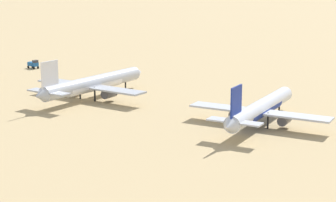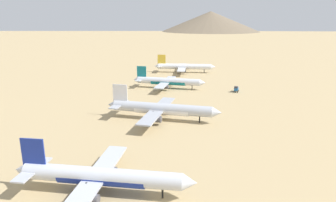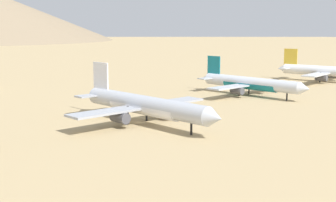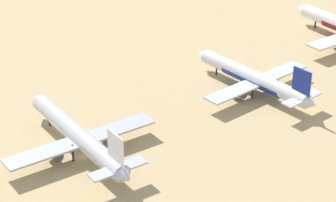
{
  "view_description": "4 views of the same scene",
  "coord_description": "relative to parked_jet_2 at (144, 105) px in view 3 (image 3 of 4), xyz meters",
  "views": [
    {
      "loc": [
        -166.56,
        -108.47,
        43.88
      ],
      "look_at": [
        -5.14,
        -32.86,
        3.67
      ],
      "focal_mm": 63.44,
      "sensor_mm": 36.0,
      "label": 1
    },
    {
      "loc": [
        16.48,
        -134.53,
        46.06
      ],
      "look_at": [
        3.96,
        16.49,
        4.09
      ],
      "focal_mm": 32.75,
      "sensor_mm": 36.0,
      "label": 2
    },
    {
      "loc": [
        85.05,
        -97.18,
        26.81
      ],
      "look_at": [
        2.01,
        9.81,
        4.9
      ],
      "focal_mm": 51.08,
      "sensor_mm": 36.0,
      "label": 3
    },
    {
      "loc": [
        -130.4,
        93.77,
        100.9
      ],
      "look_at": [
        1.8,
        -34.3,
        3.79
      ],
      "focal_mm": 74.41,
      "sensor_mm": 36.0,
      "label": 4
    }
  ],
  "objects": [
    {
      "name": "parked_jet_2",
      "position": [
        0.0,
        0.0,
        0.0
      ],
      "size": [
        53.82,
        44.0,
        15.56
      ],
      "color": "#B2B7C1",
      "rests_on": "ground"
    },
    {
      "name": "parked_jet_4",
      "position": [
        6.33,
        123.87,
        -0.15
      ],
      "size": [
        51.63,
        41.83,
        14.92
      ],
      "color": "silver",
      "rests_on": "ground"
    },
    {
      "name": "ground_plane",
      "position": [
        -2.16,
        1.03,
        -5.18
      ],
      "size": [
        1800.0,
        1800.0,
        0.0
      ],
      "primitive_type": "plane",
      "color": "tan"
    },
    {
      "name": "parked_jet_3",
      "position": [
        -2.22,
        63.79,
        -0.48
      ],
      "size": [
        48.84,
        39.9,
        14.11
      ],
      "color": "silver",
      "rests_on": "ground"
    }
  ]
}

